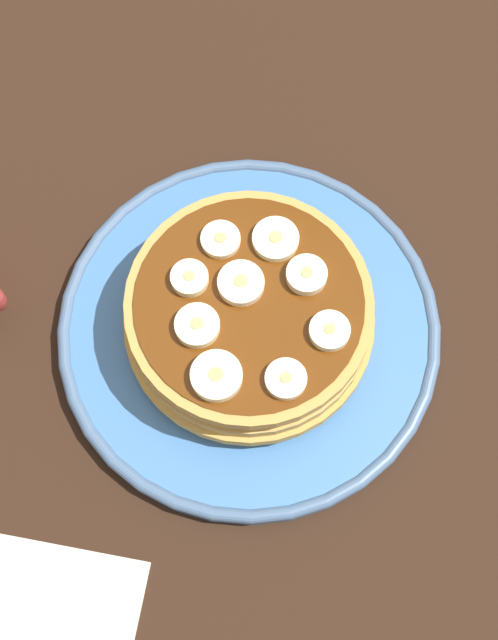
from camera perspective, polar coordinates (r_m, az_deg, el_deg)
The scene contains 13 objects.
ground_plane at distance 72.99cm, azimuth 0.00°, elevation -1.29°, with size 140.00×140.00×3.00cm, color black.
plate at distance 70.68cm, azimuth 0.00°, elevation -0.67°, with size 28.09×28.09×1.75cm.
pancake_stack at distance 67.75cm, azimuth 0.12°, elevation 0.31°, with size 17.87×18.57×5.42cm.
banana_slice_0 at distance 65.30cm, azimuth -0.48°, elevation 2.17°, with size 3.21×3.21×0.97cm.
banana_slice_1 at distance 65.61cm, azimuth 3.42°, elevation 2.66°, with size 2.83×2.83×1.03cm.
banana_slice_2 at distance 64.29cm, azimuth -3.08°, elevation -0.35°, with size 3.05×3.05×1.00cm.
banana_slice_3 at distance 63.18cm, azimuth 2.19°, elevation -3.52°, with size 2.79×2.79×0.85cm.
banana_slice_4 at distance 66.63cm, azimuth 1.93°, elevation 4.65°, with size 3.26×3.26×0.84cm.
banana_slice_5 at distance 64.18cm, azimuth 4.63°, elevation -1.04°, with size 2.78×2.78×0.92cm.
banana_slice_6 at distance 63.18cm, azimuth -2.30°, elevation -3.20°, with size 3.45×3.45×1.07cm.
banana_slice_7 at distance 66.70cm, azimuth -1.69°, elevation 4.75°, with size 2.77×2.77×0.79cm.
banana_slice_8 at distance 65.44cm, azimuth -3.65°, elevation 2.20°, with size 2.61×2.61×0.97cm.
napkin at distance 68.86cm, azimuth -11.53°, elevation -17.52°, with size 11.00×11.00×0.30cm, color beige.
Camera 1 is at (8.65, -21.53, 67.71)cm, focal length 54.11 mm.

